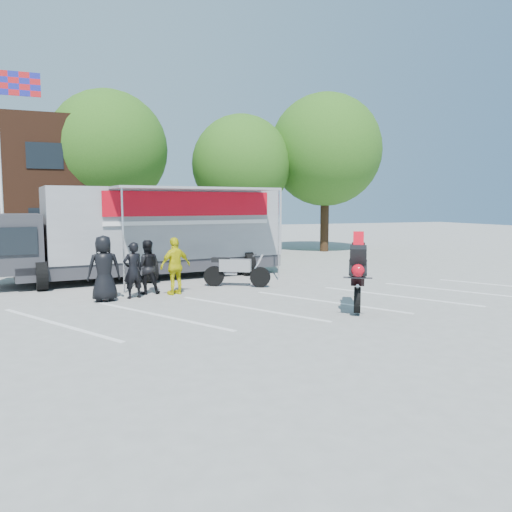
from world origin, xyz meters
TOP-DOWN VIEW (x-y plane):
  - ground at (0.00, 0.00)m, footprint 100.00×100.00m
  - parking_bay_lines at (0.00, 1.00)m, footprint 18.09×13.33m
  - flagpole at (-6.24, 10.00)m, footprint 1.61×0.12m
  - tree_left at (-2.00, 16.00)m, footprint 6.12×6.12m
  - tree_mid at (5.00, 15.00)m, footprint 5.44×5.44m
  - tree_right at (10.00, 14.50)m, footprint 6.46×6.46m
  - transporter_truck at (-1.17, 7.49)m, footprint 11.10×6.26m
  - parked_motorcycle at (1.04, 4.45)m, footprint 2.40×1.82m
  - stunt_bike_rider at (2.85, -0.11)m, footprint 1.77×2.06m
  - spectator_leather_a at (-3.33, 3.45)m, footprint 0.96×0.65m
  - spectator_leather_b at (-2.50, 3.61)m, footprint 0.70×0.56m
  - spectator_leather_c at (-2.01, 4.19)m, footprint 0.86×0.69m
  - spectator_hivis at (-1.20, 3.77)m, footprint 1.12×0.77m

SIDE VIEW (x-z plane):
  - ground at x=0.00m, z-range 0.00..0.00m
  - transporter_truck at x=-1.17m, z-range -1.69..1.69m
  - parked_motorcycle at x=1.04m, z-range -0.61..0.61m
  - stunt_bike_rider at x=2.85m, z-range -1.11..1.11m
  - parking_bay_lines at x=0.00m, z-range 0.00..0.01m
  - spectator_leather_b at x=-2.50m, z-range 0.00..1.67m
  - spectator_leather_c at x=-2.01m, z-range 0.00..1.68m
  - spectator_hivis at x=-1.20m, z-range 0.00..1.77m
  - spectator_leather_a at x=-3.33m, z-range 0.00..1.90m
  - tree_mid at x=5.00m, z-range 1.10..8.78m
  - flagpole at x=-6.24m, z-range 1.05..9.05m
  - tree_left at x=-2.00m, z-range 1.25..9.89m
  - tree_right at x=10.00m, z-range 1.32..10.44m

